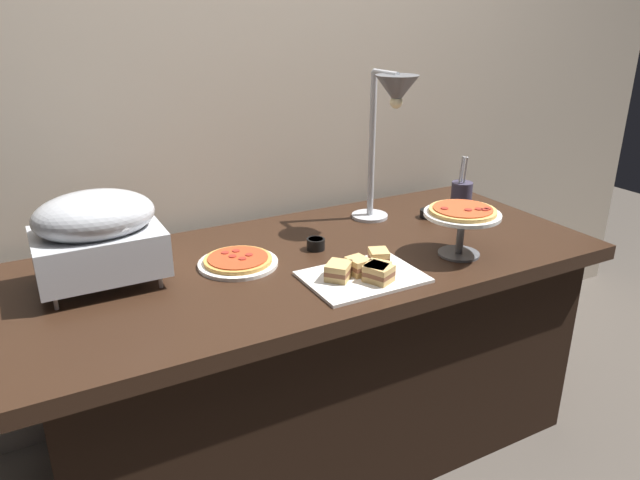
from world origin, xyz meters
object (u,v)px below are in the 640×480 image
utensil_holder (461,195)px  sauce_cup_near (428,213)px  pizza_plate_front (238,261)px  sandwich_platter (364,272)px  sauce_cup_far (316,244)px  chafing_dish (97,234)px  heat_lamp (391,108)px  pizza_plate_center (462,217)px

utensil_holder → sauce_cup_near: bearing=-172.2°
sauce_cup_near → pizza_plate_front: bearing=-174.4°
sandwich_platter → sauce_cup_far: bearing=93.9°
chafing_dish → pizza_plate_front: (0.40, -0.06, -0.15)m
chafing_dish → sauce_cup_near: (1.21, 0.02, -0.14)m
chafing_dish → heat_lamp: (1.02, 0.01, 0.28)m
sandwich_platter → sauce_cup_near: sandwich_platter is taller
chafing_dish → pizza_plate_front: size_ratio=1.40×
sauce_cup_far → sandwich_platter: bearing=-86.1°
pizza_plate_front → utensil_holder: bearing=6.0°
sandwich_platter → utensil_holder: (0.70, 0.38, 0.04)m
pizza_plate_center → sauce_cup_near: bearing=67.6°
pizza_plate_front → sandwich_platter: bearing=-42.9°
sauce_cup_near → sauce_cup_far: (-0.54, -0.08, 0.00)m
pizza_plate_front → sandwich_platter: (0.30, -0.28, 0.01)m
heat_lamp → sandwich_platter: heat_lamp is taller
chafing_dish → utensil_holder: (1.40, 0.04, -0.10)m
utensil_holder → pizza_plate_front: bearing=-174.0°
sauce_cup_near → utensil_holder: (0.19, 0.03, 0.04)m
chafing_dish → sandwich_platter: bearing=-26.0°
sauce_cup_far → utensil_holder: size_ratio=0.28×
pizza_plate_center → sauce_cup_near: (0.14, 0.35, -0.11)m
pizza_plate_front → pizza_plate_center: pizza_plate_center is taller
chafing_dish → pizza_plate_center: (1.07, -0.33, -0.03)m
pizza_plate_center → sandwich_platter: bearing=-178.6°
sandwich_platter → utensil_holder: size_ratio=1.57×
heat_lamp → sauce_cup_far: bearing=-167.4°
sauce_cup_near → sandwich_platter: bearing=-145.5°
sandwich_platter → sauce_cup_near: bearing=34.5°
pizza_plate_center → utensil_holder: (0.33, 0.37, -0.07)m
pizza_plate_front → sauce_cup_far: sauce_cup_far is taller
chafing_dish → sandwich_platter: size_ratio=1.02×
heat_lamp → pizza_plate_front: size_ratio=2.22×
sauce_cup_far → pizza_plate_front: bearing=179.8°
heat_lamp → sandwich_platter: 0.63m
heat_lamp → pizza_plate_front: heat_lamp is taller
pizza_plate_front → sandwich_platter: sandwich_platter is taller
pizza_plate_center → chafing_dish: bearing=162.9°
sauce_cup_far → utensil_holder: utensil_holder is taller
sandwich_platter → sauce_cup_near: (0.52, 0.36, -0.00)m
pizza_plate_front → utensil_holder: utensil_holder is taller
heat_lamp → sauce_cup_near: heat_lamp is taller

